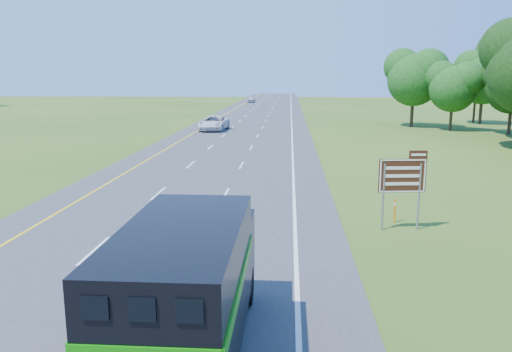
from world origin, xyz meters
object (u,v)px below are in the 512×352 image
(horse_truck, at_px, (189,287))
(white_suv, at_px, (214,123))
(far_car, at_px, (251,99))
(exit_sign, at_px, (403,179))

(horse_truck, relative_size, white_suv, 1.23)
(far_car, bearing_deg, exit_sign, -79.00)
(horse_truck, distance_m, white_suv, 48.55)
(horse_truck, xyz_separation_m, white_suv, (-6.74, 48.07, -0.92))
(far_car, bearing_deg, horse_truck, -83.16)
(white_suv, xyz_separation_m, exit_sign, (13.50, -37.71, 1.27))
(white_suv, height_order, far_car, white_suv)
(horse_truck, distance_m, far_car, 112.07)
(white_suv, relative_size, exit_sign, 1.84)
(far_car, bearing_deg, white_suv, -86.40)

